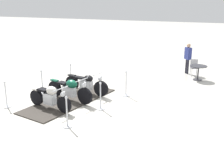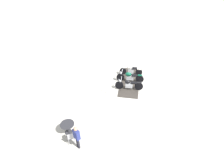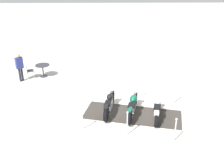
{
  "view_description": "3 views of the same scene",
  "coord_description": "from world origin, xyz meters",
  "px_view_note": "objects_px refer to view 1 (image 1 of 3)",
  "views": [
    {
      "loc": [
        9.8,
        5.55,
        4.15
      ],
      "look_at": [
        -0.89,
        1.53,
        0.64
      ],
      "focal_mm": 45.99,
      "sensor_mm": 36.0,
      "label": 1
    },
    {
      "loc": [
        -12.92,
        2.62,
        9.3
      ],
      "look_at": [
        -1.33,
        1.65,
        0.83
      ],
      "focal_mm": 29.82,
      "sensor_mm": 36.0,
      "label": 2
    },
    {
      "loc": [
        -1.15,
        -10.18,
        6.22
      ],
      "look_at": [
        -0.92,
        1.19,
        1.03
      ],
      "focal_mm": 41.45,
      "sensor_mm": 36.0,
      "label": 3
    }
  ],
  "objects_px": {
    "motorcycle_cream": "(50,97)",
    "stanchion_left_mid": "(42,86)",
    "cafe_table": "(198,69)",
    "cafe_chair_near_table": "(194,66)",
    "motorcycle_forest": "(70,89)",
    "stanchion_right_rear": "(126,88)",
    "stanchion_right_front": "(67,117)",
    "stanchion_right_mid": "(101,100)",
    "stanchion_left_front": "(6,99)",
    "stanchion_left_rear": "(71,78)",
    "bystander_person": "(188,56)",
    "motorcycle_black": "(87,84)"
  },
  "relations": [
    {
      "from": "stanchion_right_rear",
      "to": "cafe_chair_near_table",
      "type": "relative_size",
      "value": 1.25
    },
    {
      "from": "stanchion_right_mid",
      "to": "stanchion_left_front",
      "type": "xyz_separation_m",
      "value": [
        1.07,
        -3.52,
        -0.03
      ]
    },
    {
      "from": "motorcycle_forest",
      "to": "stanchion_left_front",
      "type": "bearing_deg",
      "value": -130.65
    },
    {
      "from": "stanchion_right_front",
      "to": "stanchion_left_front",
      "type": "distance_m",
      "value": 3.17
    },
    {
      "from": "motorcycle_cream",
      "to": "stanchion_left_mid",
      "type": "relative_size",
      "value": 1.85
    },
    {
      "from": "cafe_table",
      "to": "stanchion_left_front",
      "type": "bearing_deg",
      "value": -45.54
    },
    {
      "from": "cafe_chair_near_table",
      "to": "cafe_table",
      "type": "bearing_deg",
      "value": -0.0
    },
    {
      "from": "motorcycle_forest",
      "to": "cafe_table",
      "type": "bearing_deg",
      "value": 61.67
    },
    {
      "from": "stanchion_right_front",
      "to": "cafe_chair_near_table",
      "type": "height_order",
      "value": "stanchion_right_front"
    },
    {
      "from": "stanchion_left_front",
      "to": "bystander_person",
      "type": "relative_size",
      "value": 0.62
    },
    {
      "from": "motorcycle_cream",
      "to": "motorcycle_forest",
      "type": "xyz_separation_m",
      "value": [
        -1.06,
        0.27,
        0.03
      ]
    },
    {
      "from": "bystander_person",
      "to": "stanchion_left_rear",
      "type": "bearing_deg",
      "value": -0.47
    },
    {
      "from": "stanchion_left_mid",
      "to": "stanchion_right_front",
      "type": "relative_size",
      "value": 1.02
    },
    {
      "from": "motorcycle_cream",
      "to": "cafe_table",
      "type": "relative_size",
      "value": 2.36
    },
    {
      "from": "motorcycle_cream",
      "to": "stanchion_right_rear",
      "type": "relative_size",
      "value": 1.82
    },
    {
      "from": "stanchion_right_front",
      "to": "bystander_person",
      "type": "distance_m",
      "value": 8.91
    },
    {
      "from": "motorcycle_black",
      "to": "stanchion_left_rear",
      "type": "height_order",
      "value": "motorcycle_black"
    },
    {
      "from": "motorcycle_black",
      "to": "stanchion_left_front",
      "type": "bearing_deg",
      "value": -121.17
    },
    {
      "from": "stanchion_right_front",
      "to": "bystander_person",
      "type": "xyz_separation_m",
      "value": [
        -8.41,
        2.89,
        0.67
      ]
    },
    {
      "from": "motorcycle_forest",
      "to": "stanchion_left_mid",
      "type": "height_order",
      "value": "stanchion_left_mid"
    },
    {
      "from": "stanchion_right_front",
      "to": "cafe_chair_near_table",
      "type": "distance_m",
      "value": 8.7
    },
    {
      "from": "stanchion_right_front",
      "to": "stanchion_right_mid",
      "type": "distance_m",
      "value": 1.86
    },
    {
      "from": "motorcycle_forest",
      "to": "motorcycle_black",
      "type": "bearing_deg",
      "value": 91.63
    },
    {
      "from": "motorcycle_cream",
      "to": "stanchion_left_front",
      "type": "relative_size",
      "value": 1.94
    },
    {
      "from": "stanchion_right_rear",
      "to": "cafe_table",
      "type": "height_order",
      "value": "stanchion_right_rear"
    },
    {
      "from": "stanchion_left_rear",
      "to": "stanchion_right_rear",
      "type": "distance_m",
      "value": 3.17
    },
    {
      "from": "stanchion_left_mid",
      "to": "stanchion_right_mid",
      "type": "distance_m",
      "value": 3.17
    },
    {
      "from": "stanchion_right_front",
      "to": "cafe_table",
      "type": "distance_m",
      "value": 8.11
    },
    {
      "from": "cafe_table",
      "to": "cafe_chair_near_table",
      "type": "xyz_separation_m",
      "value": [
        -0.77,
        -0.27,
        -0.05
      ]
    },
    {
      "from": "stanchion_left_mid",
      "to": "stanchion_left_front",
      "type": "distance_m",
      "value": 1.86
    },
    {
      "from": "stanchion_left_mid",
      "to": "stanchion_right_front",
      "type": "height_order",
      "value": "stanchion_left_mid"
    },
    {
      "from": "stanchion_right_rear",
      "to": "motorcycle_cream",
      "type": "bearing_deg",
      "value": -41.22
    },
    {
      "from": "motorcycle_forest",
      "to": "cafe_chair_near_table",
      "type": "bearing_deg",
      "value": 67.3
    },
    {
      "from": "bystander_person",
      "to": "motorcycle_cream",
      "type": "bearing_deg",
      "value": 21.06
    },
    {
      "from": "cafe_table",
      "to": "cafe_chair_near_table",
      "type": "distance_m",
      "value": 0.82
    },
    {
      "from": "stanchion_left_front",
      "to": "stanchion_right_mid",
      "type": "bearing_deg",
      "value": 106.99
    },
    {
      "from": "stanchion_left_front",
      "to": "cafe_table",
      "type": "bearing_deg",
      "value": 134.46
    },
    {
      "from": "motorcycle_black",
      "to": "stanchion_right_mid",
      "type": "bearing_deg",
      "value": -37.6
    },
    {
      "from": "stanchion_left_rear",
      "to": "motorcycle_cream",
      "type": "bearing_deg",
      "value": 15.2
    },
    {
      "from": "stanchion_left_rear",
      "to": "stanchion_right_front",
      "type": "bearing_deg",
      "value": 26.94
    },
    {
      "from": "stanchion_right_mid",
      "to": "stanchion_right_rear",
      "type": "relative_size",
      "value": 0.98
    },
    {
      "from": "motorcycle_cream",
      "to": "motorcycle_black",
      "type": "xyz_separation_m",
      "value": [
        -2.13,
        0.5,
        -0.02
      ]
    },
    {
      "from": "motorcycle_forest",
      "to": "bystander_person",
      "type": "xyz_separation_m",
      "value": [
        -6.24,
        3.96,
        0.48
      ]
    },
    {
      "from": "stanchion_right_mid",
      "to": "cafe_table",
      "type": "distance_m",
      "value": 6.3
    },
    {
      "from": "stanchion_right_front",
      "to": "cafe_chair_near_table",
      "type": "bearing_deg",
      "value": 157.64
    },
    {
      "from": "stanchion_left_mid",
      "to": "stanchion_right_mid",
      "type": "relative_size",
      "value": 1.0
    },
    {
      "from": "cafe_chair_near_table",
      "to": "bystander_person",
      "type": "distance_m",
      "value": 0.73
    },
    {
      "from": "stanchion_left_rear",
      "to": "stanchion_right_rear",
      "type": "height_order",
      "value": "stanchion_right_rear"
    },
    {
      "from": "stanchion_left_rear",
      "to": "bystander_person",
      "type": "height_order",
      "value": "bystander_person"
    },
    {
      "from": "stanchion_right_mid",
      "to": "stanchion_left_front",
      "type": "bearing_deg",
      "value": -73.01
    }
  ]
}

